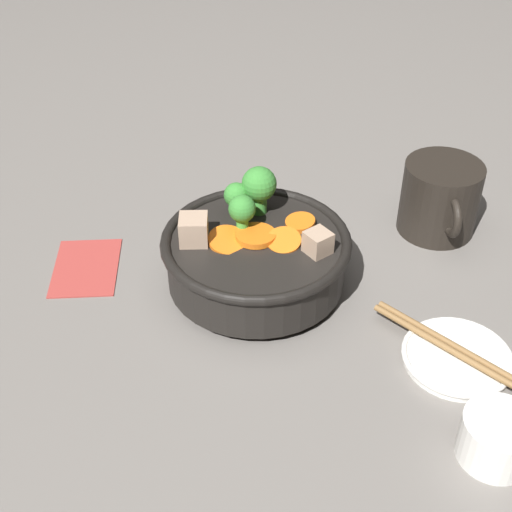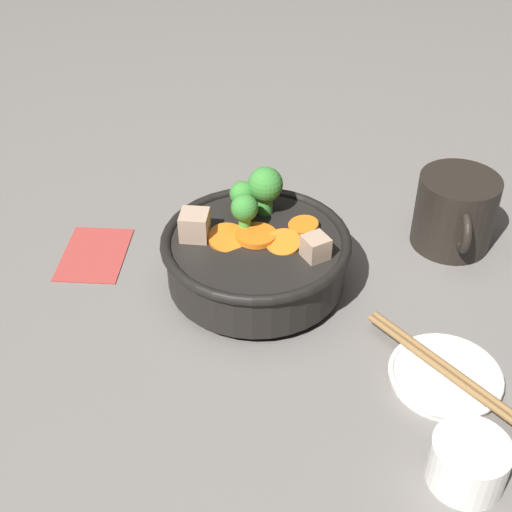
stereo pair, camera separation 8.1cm
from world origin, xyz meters
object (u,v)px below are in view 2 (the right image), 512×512
object	(u,v)px
tea_cup	(468,462)
chopsticks_pair	(447,370)
side_saucer	(445,376)
stirfry_bowl	(256,253)
dark_mug	(455,212)

from	to	relation	value
tea_cup	chopsticks_pair	distance (m)	0.11
side_saucer	chopsticks_pair	xyz separation A→B (m)	(0.00, 0.00, 0.01)
chopsticks_pair	side_saucer	bearing A→B (deg)	-90.00
stirfry_bowl	chopsticks_pair	xyz separation A→B (m)	(0.14, 0.20, -0.03)
tea_cup	side_saucer	bearing A→B (deg)	179.02
side_saucer	stirfry_bowl	bearing A→B (deg)	-126.33
dark_mug	stirfry_bowl	bearing A→B (deg)	-69.41
stirfry_bowl	chopsticks_pair	bearing A→B (deg)	53.67
dark_mug	chopsticks_pair	distance (m)	0.24
stirfry_bowl	side_saucer	xyz separation A→B (m)	(0.14, 0.20, -0.04)
tea_cup	chopsticks_pair	size ratio (longest dim) A/B	0.42
stirfry_bowl	tea_cup	bearing A→B (deg)	36.91
stirfry_bowl	dark_mug	world-z (taller)	stirfry_bowl
chopsticks_pair	dark_mug	bearing A→B (deg)	169.14
stirfry_bowl	tea_cup	world-z (taller)	stirfry_bowl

